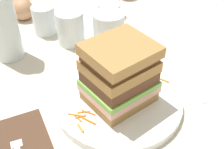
{
  "coord_description": "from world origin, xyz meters",
  "views": [
    {
      "loc": [
        -0.21,
        -0.39,
        0.41
      ],
      "look_at": [
        -0.01,
        0.01,
        0.06
      ],
      "focal_mm": 46.23,
      "sensor_mm": 36.0,
      "label": 1
    }
  ],
  "objects_px": {
    "main_plate": "(119,102)",
    "napkin_dark": "(17,147)",
    "empty_tumbler_3": "(70,28)",
    "juice_glass": "(109,34)",
    "empty_tumbler_2": "(109,17)",
    "sandwich": "(119,74)",
    "knife": "(179,76)",
    "empty_tumbler_0": "(44,20)",
    "empty_tumbler_1": "(110,4)"
  },
  "relations": [
    {
      "from": "sandwich",
      "to": "knife",
      "type": "relative_size",
      "value": 0.71
    },
    {
      "from": "empty_tumbler_3",
      "to": "napkin_dark",
      "type": "bearing_deg",
      "value": -126.0
    },
    {
      "from": "juice_glass",
      "to": "empty_tumbler_2",
      "type": "distance_m",
      "value": 0.1
    },
    {
      "from": "main_plate",
      "to": "juice_glass",
      "type": "relative_size",
      "value": 2.49
    },
    {
      "from": "sandwich",
      "to": "empty_tumbler_0",
      "type": "xyz_separation_m",
      "value": [
        -0.05,
        0.35,
        -0.04
      ]
    },
    {
      "from": "main_plate",
      "to": "napkin_dark",
      "type": "xyz_separation_m",
      "value": [
        -0.21,
        -0.02,
        -0.01
      ]
    },
    {
      "from": "knife",
      "to": "juice_glass",
      "type": "distance_m",
      "value": 0.2
    },
    {
      "from": "sandwich",
      "to": "empty_tumbler_3",
      "type": "xyz_separation_m",
      "value": [
        -0.0,
        0.27,
        -0.04
      ]
    },
    {
      "from": "knife",
      "to": "empty_tumbler_3",
      "type": "bearing_deg",
      "value": 123.92
    },
    {
      "from": "empty_tumbler_1",
      "to": "napkin_dark",
      "type": "bearing_deg",
      "value": -134.11
    },
    {
      "from": "main_plate",
      "to": "empty_tumbler_2",
      "type": "distance_m",
      "value": 0.3
    },
    {
      "from": "sandwich",
      "to": "empty_tumbler_2",
      "type": "xyz_separation_m",
      "value": [
        0.12,
        0.28,
        -0.04
      ]
    },
    {
      "from": "sandwich",
      "to": "juice_glass",
      "type": "distance_m",
      "value": 0.21
    },
    {
      "from": "main_plate",
      "to": "empty_tumbler_3",
      "type": "relative_size",
      "value": 2.88
    },
    {
      "from": "empty_tumbler_1",
      "to": "main_plate",
      "type": "bearing_deg",
      "value": -113.68
    },
    {
      "from": "empty_tumbler_1",
      "to": "empty_tumbler_0",
      "type": "bearing_deg",
      "value": -176.2
    },
    {
      "from": "napkin_dark",
      "to": "empty_tumbler_2",
      "type": "height_order",
      "value": "empty_tumbler_2"
    },
    {
      "from": "main_plate",
      "to": "sandwich",
      "type": "height_order",
      "value": "sandwich"
    },
    {
      "from": "empty_tumbler_3",
      "to": "knife",
      "type": "bearing_deg",
      "value": -56.08
    },
    {
      "from": "napkin_dark",
      "to": "juice_glass",
      "type": "xyz_separation_m",
      "value": [
        0.28,
        0.21,
        0.05
      ]
    },
    {
      "from": "main_plate",
      "to": "empty_tumbler_0",
      "type": "relative_size",
      "value": 3.26
    },
    {
      "from": "main_plate",
      "to": "sandwich",
      "type": "distance_m",
      "value": 0.07
    },
    {
      "from": "sandwich",
      "to": "knife",
      "type": "distance_m",
      "value": 0.18
    },
    {
      "from": "napkin_dark",
      "to": "main_plate",
      "type": "bearing_deg",
      "value": 4.41
    },
    {
      "from": "empty_tumbler_2",
      "to": "napkin_dark",
      "type": "bearing_deg",
      "value": -137.7
    },
    {
      "from": "juice_glass",
      "to": "empty_tumbler_2",
      "type": "bearing_deg",
      "value": 63.08
    },
    {
      "from": "sandwich",
      "to": "empty_tumbler_2",
      "type": "bearing_deg",
      "value": 67.43
    },
    {
      "from": "empty_tumbler_2",
      "to": "knife",
      "type": "bearing_deg",
      "value": -79.37
    },
    {
      "from": "napkin_dark",
      "to": "empty_tumbler_3",
      "type": "xyz_separation_m",
      "value": [
        0.2,
        0.28,
        0.04
      ]
    },
    {
      "from": "empty_tumbler_2",
      "to": "empty_tumbler_3",
      "type": "bearing_deg",
      "value": -174.28
    },
    {
      "from": "sandwich",
      "to": "empty_tumbler_3",
      "type": "bearing_deg",
      "value": 90.47
    },
    {
      "from": "napkin_dark",
      "to": "knife",
      "type": "bearing_deg",
      "value": 5.23
    },
    {
      "from": "empty_tumbler_0",
      "to": "empty_tumbler_3",
      "type": "xyz_separation_m",
      "value": [
        0.05,
        -0.08,
        0.01
      ]
    },
    {
      "from": "sandwich",
      "to": "knife",
      "type": "bearing_deg",
      "value": 6.51
    },
    {
      "from": "main_plate",
      "to": "empty_tumbler_1",
      "type": "xyz_separation_m",
      "value": [
        0.16,
        0.36,
        0.03
      ]
    },
    {
      "from": "sandwich",
      "to": "empty_tumbler_2",
      "type": "height_order",
      "value": "sandwich"
    },
    {
      "from": "main_plate",
      "to": "sandwich",
      "type": "bearing_deg",
      "value": -97.82
    },
    {
      "from": "main_plate",
      "to": "napkin_dark",
      "type": "height_order",
      "value": "main_plate"
    },
    {
      "from": "sandwich",
      "to": "empty_tumbler_0",
      "type": "distance_m",
      "value": 0.35
    },
    {
      "from": "empty_tumbler_2",
      "to": "sandwich",
      "type": "bearing_deg",
      "value": -112.57
    },
    {
      "from": "napkin_dark",
      "to": "sandwich",
      "type": "bearing_deg",
      "value": 4.22
    },
    {
      "from": "sandwich",
      "to": "main_plate",
      "type": "bearing_deg",
      "value": 82.18
    },
    {
      "from": "main_plate",
      "to": "empty_tumbler_3",
      "type": "height_order",
      "value": "empty_tumbler_3"
    },
    {
      "from": "empty_tumbler_0",
      "to": "empty_tumbler_2",
      "type": "bearing_deg",
      "value": -22.97
    },
    {
      "from": "juice_glass",
      "to": "empty_tumbler_2",
      "type": "xyz_separation_m",
      "value": [
        0.04,
        0.09,
        -0.01
      ]
    },
    {
      "from": "knife",
      "to": "empty_tumbler_0",
      "type": "height_order",
      "value": "empty_tumbler_0"
    },
    {
      "from": "empty_tumbler_0",
      "to": "napkin_dark",
      "type": "bearing_deg",
      "value": -113.58
    },
    {
      "from": "knife",
      "to": "juice_glass",
      "type": "height_order",
      "value": "juice_glass"
    },
    {
      "from": "empty_tumbler_2",
      "to": "empty_tumbler_0",
      "type": "bearing_deg",
      "value": 157.03
    },
    {
      "from": "sandwich",
      "to": "napkin_dark",
      "type": "height_order",
      "value": "sandwich"
    }
  ]
}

